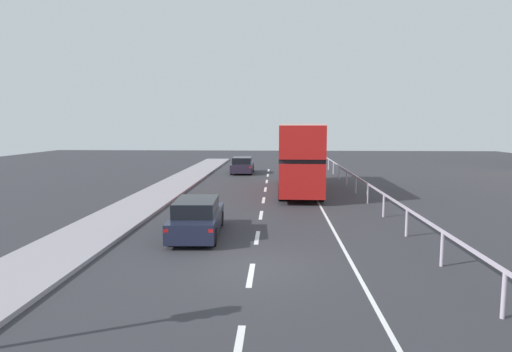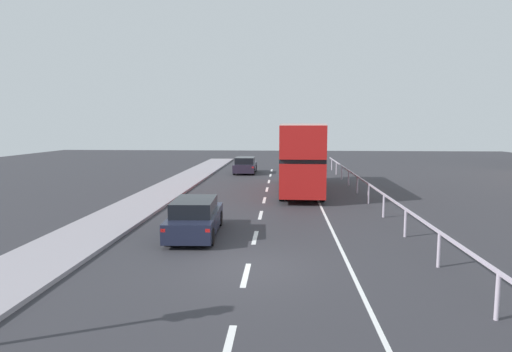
# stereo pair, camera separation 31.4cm
# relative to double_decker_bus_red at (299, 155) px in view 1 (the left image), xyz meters

# --- Properties ---
(ground_plane) EXTENTS (73.94, 120.00, 0.10)m
(ground_plane) POSITION_rel_double_decker_bus_red_xyz_m (-2.19, -15.09, -2.35)
(ground_plane) COLOR #2E2E33
(near_sidewalk_kerb) EXTENTS (2.78, 80.00, 0.14)m
(near_sidewalk_kerb) POSITION_rel_double_decker_bus_red_xyz_m (-8.60, -15.09, -2.23)
(near_sidewalk_kerb) COLOR gray
(near_sidewalk_kerb) RESTS_ON ground
(lane_paint_markings) EXTENTS (3.17, 46.00, 0.01)m
(lane_paint_markings) POSITION_rel_double_decker_bus_red_xyz_m (-0.32, -6.70, -2.30)
(lane_paint_markings) COLOR silver
(lane_paint_markings) RESTS_ON ground
(bridge_side_railing) EXTENTS (0.10, 42.00, 1.10)m
(bridge_side_railing) POSITION_rel_double_decker_bus_red_xyz_m (3.48, -6.09, -1.41)
(bridge_side_railing) COLOR #BBADBF
(bridge_side_railing) RESTS_ON ground
(double_decker_bus_red) EXTENTS (2.73, 10.87, 4.30)m
(double_decker_bus_red) POSITION_rel_double_decker_bus_red_xyz_m (0.00, 0.00, 0.00)
(double_decker_bus_red) COLOR #B31716
(double_decker_bus_red) RESTS_ON ground
(hatchback_car_near) EXTENTS (1.91, 4.48, 1.43)m
(hatchback_car_near) POSITION_rel_double_decker_bus_red_xyz_m (-4.51, -11.54, -1.62)
(hatchback_car_near) COLOR #1B1F33
(hatchback_car_near) RESTS_ON ground
(sedan_car_ahead) EXTENTS (1.88, 4.11, 1.43)m
(sedan_car_ahead) POSITION_rel_double_decker_bus_red_xyz_m (-4.47, 10.15, -1.62)
(sedan_car_ahead) COLOR #251F30
(sedan_car_ahead) RESTS_ON ground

